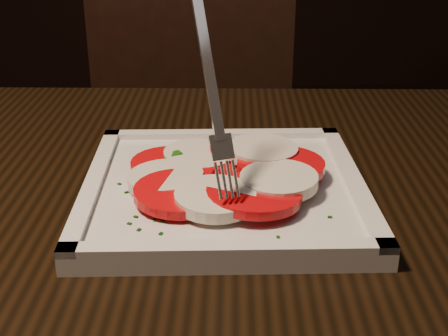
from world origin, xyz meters
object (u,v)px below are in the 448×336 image
plate (224,191)px  fork (208,90)px  table (117,325)px  chair (184,148)px

plate → fork: 0.11m
table → fork: 0.23m
table → fork: bearing=16.9°
chair → plate: (0.05, -0.66, 0.22)m
chair → plate: size_ratio=3.77×
plate → fork: (-0.01, -0.02, 0.10)m
plate → table: bearing=-153.1°
chair → plate: bearing=-76.4°
fork → table: bearing=-179.9°
table → plate: 0.15m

